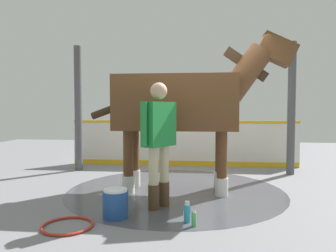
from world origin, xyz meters
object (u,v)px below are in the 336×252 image
object	(u,v)px
bottle_shampoo	(187,213)
hose_coil	(68,226)
horse	(183,104)
wash_bucket	(116,203)
handler	(159,136)
bottle_spray	(194,219)

from	to	relation	value
bottle_shampoo	hose_coil	xyz separation A→B (m)	(1.35, 0.32, -0.10)
horse	wash_bucket	bearing A→B (deg)	-119.06
horse	hose_coil	size ratio (longest dim) A/B	5.61
handler	bottle_spray	bearing A→B (deg)	159.31
horse	handler	xyz separation A→B (m)	(0.27, 0.94, -0.44)
bottle_shampoo	handler	bearing A→B (deg)	-51.54
handler	hose_coil	xyz separation A→B (m)	(0.94, 0.84, -0.97)
bottle_shampoo	bottle_spray	world-z (taller)	bottle_shampoo
handler	bottle_spray	size ratio (longest dim) A/B	8.44
bottle_spray	horse	bearing A→B (deg)	-81.79
horse	wash_bucket	size ratio (longest dim) A/B	9.22
wash_bucket	handler	bearing A→B (deg)	-136.42
bottle_spray	bottle_shampoo	bearing A→B (deg)	-57.47
handler	bottle_shampoo	distance (m)	1.10
bottle_shampoo	hose_coil	bearing A→B (deg)	13.19
bottle_spray	hose_coil	bearing A→B (deg)	7.29
handler	hose_coil	world-z (taller)	handler
handler	bottle_shampoo	world-z (taller)	handler
hose_coil	wash_bucket	bearing A→B (deg)	-140.09
bottle_shampoo	bottle_spray	xyz separation A→B (m)	(-0.08, 0.13, -0.02)
handler	hose_coil	bearing A→B (deg)	73.82
bottle_spray	wash_bucket	bearing A→B (deg)	-11.41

